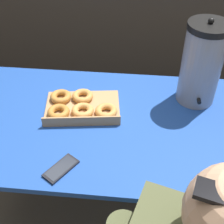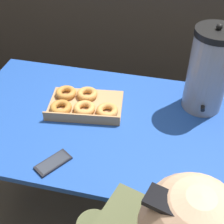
{
  "view_description": "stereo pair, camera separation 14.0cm",
  "coord_description": "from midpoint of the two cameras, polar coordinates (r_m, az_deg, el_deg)",
  "views": [
    {
      "loc": [
        0.04,
        -1.06,
        1.75
      ],
      "look_at": [
        -0.06,
        0.0,
        0.83
      ],
      "focal_mm": 50.0,
      "sensor_mm": 36.0,
      "label": 1
    },
    {
      "loc": [
        0.18,
        -1.03,
        1.75
      ],
      "look_at": [
        -0.06,
        0.0,
        0.83
      ],
      "focal_mm": 50.0,
      "sensor_mm": 36.0,
      "label": 2
    }
  ],
  "objects": [
    {
      "name": "ground_plane",
      "position": [
        2.04,
        -0.17,
        -18.06
      ],
      "size": [
        12.0,
        12.0,
        0.0
      ],
      "primitive_type": "plane",
      "color": "brown"
    },
    {
      "name": "cell_phone",
      "position": [
        1.28,
        -12.49,
        -10.22
      ],
      "size": [
        0.14,
        0.16,
        0.01
      ],
      "rotation": [
        0.0,
        0.0,
        -0.59
      ],
      "color": "black",
      "rests_on": "folding_table"
    },
    {
      "name": "coffee_urn",
      "position": [
        1.5,
        13.52,
        8.45
      ],
      "size": [
        0.19,
        0.22,
        0.43
      ],
      "color": "#939399",
      "rests_on": "folding_table"
    },
    {
      "name": "folding_table",
      "position": [
        1.47,
        -0.22,
        -3.36
      ],
      "size": [
        1.56,
        0.8,
        0.77
      ],
      "color": "#1E479E",
      "rests_on": "ground"
    },
    {
      "name": "donut_box",
      "position": [
        1.51,
        -8.51,
        0.86
      ],
      "size": [
        0.38,
        0.29,
        0.05
      ],
      "rotation": [
        0.0,
        0.0,
        0.13
      ],
      "color": "tan",
      "rests_on": "folding_table"
    }
  ]
}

